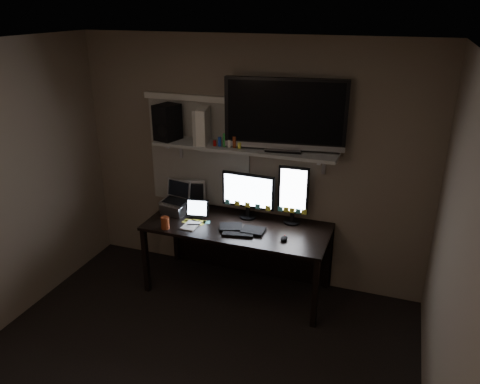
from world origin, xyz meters
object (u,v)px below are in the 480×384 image
at_px(game_console, 203,126).
at_px(speaker, 167,122).
at_px(tablet, 198,209).
at_px(cup, 165,223).
at_px(mouse, 284,238).
at_px(monitor_portrait, 293,195).
at_px(laptop, 175,199).
at_px(desk, 241,236).
at_px(monitor_landscape, 248,195).
at_px(keyboard, 242,229).
at_px(tv, 285,115).

bearing_deg(game_console, speaker, 170.11).
distance_m(tablet, cup, 0.38).
distance_m(mouse, game_console, 1.34).
height_order(monitor_portrait, mouse, monitor_portrait).
height_order(mouse, laptop, laptop).
bearing_deg(game_console, desk, -21.87).
xyz_separation_m(desk, tablet, (-0.43, -0.09, 0.28)).
xyz_separation_m(monitor_landscape, monitor_portrait, (0.45, 0.03, 0.06)).
height_order(monitor_landscape, monitor_portrait, monitor_portrait).
xyz_separation_m(monitor_portrait, laptop, (-1.19, -0.18, -0.14)).
height_order(keyboard, speaker, speaker).
xyz_separation_m(tablet, game_console, (0.01, 0.16, 0.82)).
relative_size(monitor_portrait, keyboard, 1.32).
bearing_deg(laptop, game_console, 35.27).
height_order(desk, mouse, mouse).
distance_m(monitor_landscape, keyboard, 0.38).
distance_m(monitor_landscape, cup, 0.86).
relative_size(tablet, tv, 0.21).
height_order(monitor_portrait, tv, tv).
distance_m(keyboard, mouse, 0.44).
distance_m(desk, monitor_portrait, 0.69).
height_order(monitor_landscape, keyboard, monitor_landscape).
bearing_deg(desk, game_console, 170.40).
relative_size(desk, cup, 15.10).
height_order(mouse, speaker, speaker).
height_order(tablet, laptop, laptop).
bearing_deg(desk, keyboard, -69.56).
bearing_deg(desk, speaker, 176.05).
relative_size(mouse, game_console, 0.29).
bearing_deg(desk, laptop, -174.90).
bearing_deg(monitor_portrait, tv, -162.68).
bearing_deg(monitor_landscape, game_console, -175.25).
xyz_separation_m(desk, monitor_portrait, (0.49, 0.12, 0.47)).
relative_size(monitor_landscape, speaker, 1.55).
relative_size(keyboard, tablet, 1.93).
distance_m(monitor_landscape, speaker, 1.08).
xyz_separation_m(monitor_landscape, mouse, (0.47, -0.36, -0.22)).
relative_size(monitor_portrait, mouse, 6.01).
xyz_separation_m(tablet, cup, (-0.20, -0.32, -0.04)).
bearing_deg(mouse, speaker, 166.41).
height_order(tablet, speaker, speaker).
relative_size(desk, keyboard, 3.99).
xyz_separation_m(monitor_portrait, cup, (-1.13, -0.53, -0.24)).
bearing_deg(monitor_landscape, tablet, -156.68).
xyz_separation_m(tv, speaker, (-1.19, -0.03, -0.16)).
distance_m(monitor_portrait, tv, 0.79).
relative_size(desk, game_console, 5.27).
bearing_deg(monitor_portrait, tablet, -168.70).
relative_size(keyboard, game_console, 1.32).
bearing_deg(monitor_landscape, monitor_portrait, 5.35).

